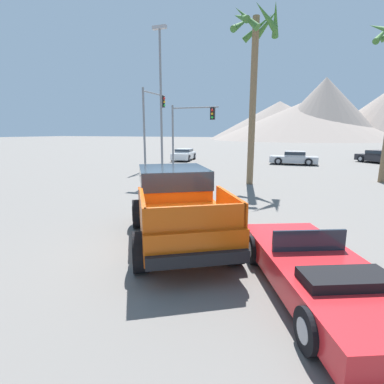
{
  "coord_description": "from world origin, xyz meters",
  "views": [
    {
      "loc": [
        3.03,
        -6.84,
        2.92
      ],
      "look_at": [
        -0.09,
        1.14,
        1.2
      ],
      "focal_mm": 28.0,
      "sensor_mm": 36.0,
      "label": 1
    }
  ],
  "objects_px": {
    "parked_car_white": "(184,154)",
    "parked_car_dark": "(379,157)",
    "traffic_light_crosswalk": "(152,115)",
    "palm_tree_short": "(255,57)",
    "red_convertible_car": "(320,274)",
    "street_lamp_post": "(161,92)",
    "parked_car_silver": "(294,158)",
    "orange_pickup_truck": "(176,200)",
    "traffic_light_main": "(191,124)"
  },
  "relations": [
    {
      "from": "orange_pickup_truck",
      "to": "traffic_light_crosswalk",
      "type": "relative_size",
      "value": 0.89
    },
    {
      "from": "traffic_light_crosswalk",
      "to": "traffic_light_main",
      "type": "bearing_deg",
      "value": -57.54
    },
    {
      "from": "traffic_light_crosswalk",
      "to": "red_convertible_car",
      "type": "bearing_deg",
      "value": -142.75
    },
    {
      "from": "traffic_light_main",
      "to": "street_lamp_post",
      "type": "xyz_separation_m",
      "value": [
        0.21,
        -5.53,
        1.8
      ]
    },
    {
      "from": "traffic_light_crosswalk",
      "to": "palm_tree_short",
      "type": "height_order",
      "value": "palm_tree_short"
    },
    {
      "from": "red_convertible_car",
      "to": "street_lamp_post",
      "type": "distance_m",
      "value": 15.75
    },
    {
      "from": "red_convertible_car",
      "to": "palm_tree_short",
      "type": "height_order",
      "value": "palm_tree_short"
    },
    {
      "from": "red_convertible_car",
      "to": "parked_car_white",
      "type": "bearing_deg",
      "value": 93.16
    },
    {
      "from": "orange_pickup_truck",
      "to": "parked_car_white",
      "type": "distance_m",
      "value": 23.31
    },
    {
      "from": "parked_car_dark",
      "to": "palm_tree_short",
      "type": "relative_size",
      "value": 0.46
    },
    {
      "from": "orange_pickup_truck",
      "to": "parked_car_white",
      "type": "bearing_deg",
      "value": 79.92
    },
    {
      "from": "orange_pickup_truck",
      "to": "red_convertible_car",
      "type": "bearing_deg",
      "value": -58.7
    },
    {
      "from": "orange_pickup_truck",
      "to": "traffic_light_main",
      "type": "distance_m",
      "value": 16.74
    },
    {
      "from": "traffic_light_main",
      "to": "street_lamp_post",
      "type": "distance_m",
      "value": 5.82
    },
    {
      "from": "orange_pickup_truck",
      "to": "parked_car_dark",
      "type": "bearing_deg",
      "value": 37.27
    },
    {
      "from": "parked_car_white",
      "to": "traffic_light_crosswalk",
      "type": "distance_m",
      "value": 8.48
    },
    {
      "from": "red_convertible_car",
      "to": "traffic_light_crosswalk",
      "type": "relative_size",
      "value": 0.79
    },
    {
      "from": "red_convertible_car",
      "to": "palm_tree_short",
      "type": "xyz_separation_m",
      "value": [
        -3.4,
        11.44,
        6.41
      ]
    },
    {
      "from": "parked_car_white",
      "to": "palm_tree_short",
      "type": "xyz_separation_m",
      "value": [
        9.13,
        -11.91,
        6.21
      ]
    },
    {
      "from": "traffic_light_crosswalk",
      "to": "palm_tree_short",
      "type": "xyz_separation_m",
      "value": [
        8.54,
        -4.27,
        2.59
      ]
    },
    {
      "from": "parked_car_white",
      "to": "parked_car_dark",
      "type": "xyz_separation_m",
      "value": [
        18.4,
        4.25,
        -0.0
      ]
    },
    {
      "from": "parked_car_dark",
      "to": "traffic_light_main",
      "type": "relative_size",
      "value": 0.83
    },
    {
      "from": "orange_pickup_truck",
      "to": "traffic_light_crosswalk",
      "type": "height_order",
      "value": "traffic_light_crosswalk"
    },
    {
      "from": "parked_car_silver",
      "to": "traffic_light_crosswalk",
      "type": "relative_size",
      "value": 0.68
    },
    {
      "from": "parked_car_dark",
      "to": "parked_car_silver",
      "type": "height_order",
      "value": "parked_car_silver"
    },
    {
      "from": "parked_car_silver",
      "to": "traffic_light_main",
      "type": "height_order",
      "value": "traffic_light_main"
    },
    {
      "from": "orange_pickup_truck",
      "to": "parked_car_silver",
      "type": "distance_m",
      "value": 21.65
    },
    {
      "from": "parked_car_dark",
      "to": "traffic_light_crosswalk",
      "type": "xyz_separation_m",
      "value": [
        -17.81,
        -11.89,
        3.62
      ]
    },
    {
      "from": "parked_car_white",
      "to": "parked_car_dark",
      "type": "distance_m",
      "value": 18.89
    },
    {
      "from": "parked_car_white",
      "to": "traffic_light_crosswalk",
      "type": "relative_size",
      "value": 0.71
    },
    {
      "from": "traffic_light_crosswalk",
      "to": "street_lamp_post",
      "type": "bearing_deg",
      "value": -144.73
    },
    {
      "from": "orange_pickup_truck",
      "to": "parked_car_silver",
      "type": "xyz_separation_m",
      "value": [
        2.02,
        21.56,
        -0.47
      ]
    },
    {
      "from": "parked_car_dark",
      "to": "red_convertible_car",
      "type": "bearing_deg",
      "value": 35.32
    },
    {
      "from": "red_convertible_car",
      "to": "traffic_light_main",
      "type": "xyz_separation_m",
      "value": [
        -9.39,
        17.33,
        3.15
      ]
    },
    {
      "from": "traffic_light_main",
      "to": "street_lamp_post",
      "type": "relative_size",
      "value": 0.55
    },
    {
      "from": "traffic_light_crosswalk",
      "to": "parked_car_dark",
      "type": "bearing_deg",
      "value": -56.27
    },
    {
      "from": "parked_car_white",
      "to": "street_lamp_post",
      "type": "distance_m",
      "value": 12.93
    },
    {
      "from": "traffic_light_crosswalk",
      "to": "street_lamp_post",
      "type": "relative_size",
      "value": 0.67
    },
    {
      "from": "red_convertible_car",
      "to": "parked_car_white",
      "type": "height_order",
      "value": "parked_car_white"
    },
    {
      "from": "palm_tree_short",
      "to": "orange_pickup_truck",
      "type": "bearing_deg",
      "value": -91.52
    },
    {
      "from": "parked_car_silver",
      "to": "parked_car_white",
      "type": "bearing_deg",
      "value": 88.51
    },
    {
      "from": "traffic_light_crosswalk",
      "to": "palm_tree_short",
      "type": "distance_m",
      "value": 9.89
    },
    {
      "from": "parked_car_dark",
      "to": "palm_tree_short",
      "type": "height_order",
      "value": "palm_tree_short"
    },
    {
      "from": "red_convertible_car",
      "to": "street_lamp_post",
      "type": "height_order",
      "value": "street_lamp_post"
    },
    {
      "from": "palm_tree_short",
      "to": "parked_car_dark",
      "type": "bearing_deg",
      "value": 60.16
    },
    {
      "from": "red_convertible_car",
      "to": "traffic_light_main",
      "type": "bearing_deg",
      "value": 93.38
    },
    {
      "from": "parked_car_dark",
      "to": "traffic_light_crosswalk",
      "type": "relative_size",
      "value": 0.69
    },
    {
      "from": "red_convertible_car",
      "to": "street_lamp_post",
      "type": "xyz_separation_m",
      "value": [
        -9.18,
        11.8,
        4.95
      ]
    },
    {
      "from": "parked_car_dark",
      "to": "traffic_light_main",
      "type": "bearing_deg",
      "value": -8.75
    },
    {
      "from": "traffic_light_main",
      "to": "traffic_light_crosswalk",
      "type": "relative_size",
      "value": 0.83
    }
  ]
}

